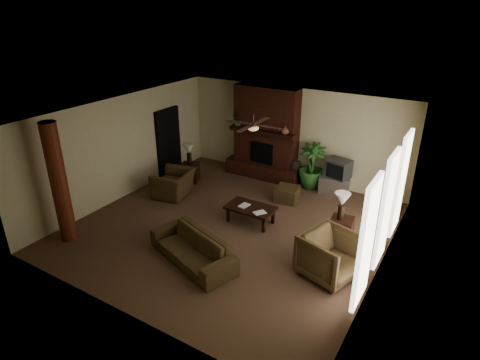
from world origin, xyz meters
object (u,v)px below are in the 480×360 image
Objects in this scene: log_column at (59,184)px; armchair_left at (173,179)px; floor_vase at (294,170)px; coffee_table at (251,209)px; tv_stand at (334,185)px; sofa at (192,244)px; ottoman at (287,194)px; side_table_left at (190,172)px; armchair_right at (330,254)px; side_table_right at (341,229)px; floor_plant at (311,175)px; lamp_left at (189,150)px; lamp_right at (342,201)px.

log_column is 3.24m from armchair_left.
armchair_left reaches higher than floor_vase.
tv_stand is (1.20, 2.72, -0.12)m from coffee_table.
ottoman is at bearing 100.61° from sofa.
ottoman is 1.09× the size of side_table_left.
sofa is 3.28m from armchair_left.
side_table_right is at bearing 25.30° from armchair_right.
armchair_left reaches higher than side_table_left.
armchair_right is 4.49m from floor_vase.
floor_vase reaches higher than floor_plant.
sofa is 2.53× the size of tv_stand.
armchair_right is at bearing 63.77° from armchair_left.
sofa is 3.90× the size of side_table_right.
sofa is 2.05× the size of armchair_right.
sofa reaches higher than floor_vase.
log_column reaches higher than lamp_left.
side_table_left is (0.40, 4.07, -1.12)m from log_column.
armchair_right is at bearing -23.50° from lamp_left.
ottoman is 0.78× the size of floor_vase.
side_table_right is at bearing 30.59° from log_column.
tv_stand is (0.93, 1.16, 0.05)m from ottoman.
ottoman is at bearing 51.33° from log_column.
side_table_right is (0.98, -2.34, 0.03)m from tv_stand.
sofa is at bearing -120.02° from tv_stand.
sofa is 1.79× the size of coffee_table.
armchair_left reaches higher than side_table_right.
lamp_left is (-2.84, 1.24, 0.63)m from coffee_table.
coffee_table is 2.00× the size of ottoman.
floor_vase is 1.40× the size of side_table_right.
side_table_right is at bearing -80.44° from tv_stand.
coffee_table is 2.98m from tv_stand.
sofa is 3.30× the size of lamp_right.
tv_stand is 1.10× the size of floor_vase.
side_table_left is (-5.24, 2.28, -0.25)m from armchair_right.
armchair_left is 4.81m from side_table_right.
sofa is 4.81m from floor_plant.
armchair_right reaches higher than sofa.
side_table_left and side_table_right have the same top height.
side_table_right is (1.91, -1.18, 0.08)m from ottoman.
armchair_right reaches higher than tv_stand.
tv_stand is 2.66m from lamp_right.
armchair_left is 0.92× the size of coffee_table.
ottoman is 1.49m from tv_stand.
armchair_right is 0.87× the size of coffee_table.
side_table_left is at bearing 84.41° from log_column.
armchair_right reaches higher than floor_plant.
side_table_left is (-3.32, -1.48, -0.10)m from floor_plant.
lamp_left is at bearing 115.17° from side_table_left.
floor_plant is at bearing 100.12° from sofa.
tv_stand is 4.37m from lamp_left.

